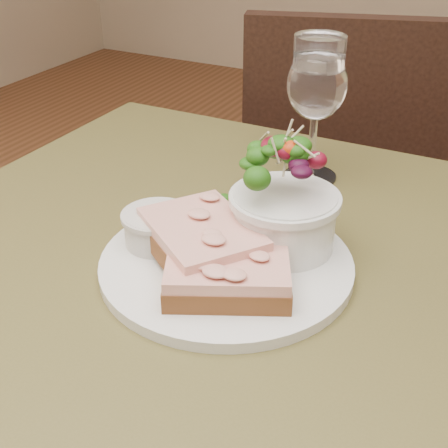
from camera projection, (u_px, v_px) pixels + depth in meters
The scene contains 9 objects.
cafe_table at pixel (227, 352), 0.69m from camera, with size 0.80×0.80×0.75m.
chair_far at pixel (339, 267), 1.47m from camera, with size 0.53×0.53×0.90m.
dinner_plate at pixel (226, 264), 0.65m from camera, with size 0.26×0.26×0.01m, color white.
sandwich_front at pixel (228, 274), 0.60m from camera, with size 0.14×0.13×0.03m.
sandwich_back at pixel (202, 239), 0.63m from camera, with size 0.16×0.15×0.03m.
ramekin at pixel (157, 226), 0.67m from camera, with size 0.07×0.07×0.04m.
salad_bowl at pixel (285, 196), 0.64m from camera, with size 0.11×0.11×0.13m.
garnish at pixel (224, 206), 0.73m from camera, with size 0.05×0.04×0.02m.
wine_glass at pixel (317, 89), 0.78m from camera, with size 0.08×0.08×0.18m.
Camera 1 is at (0.24, -0.47, 1.12)m, focal length 50.00 mm.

